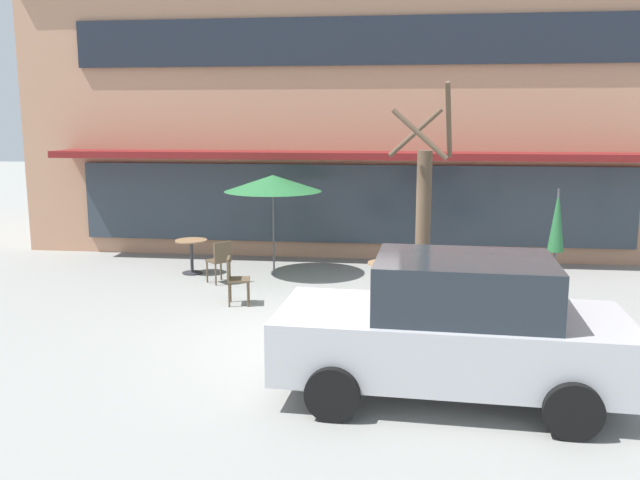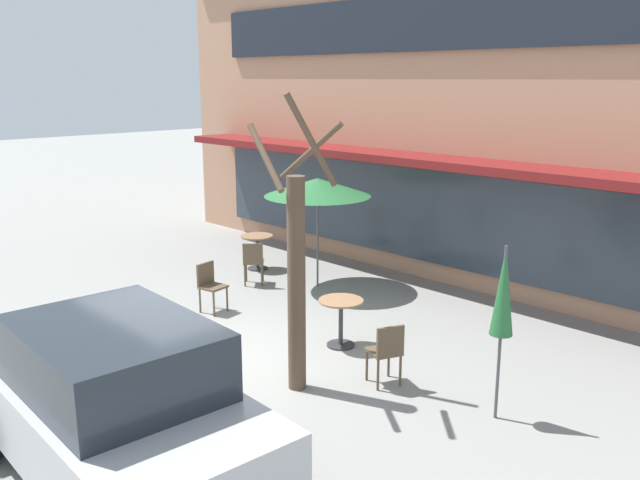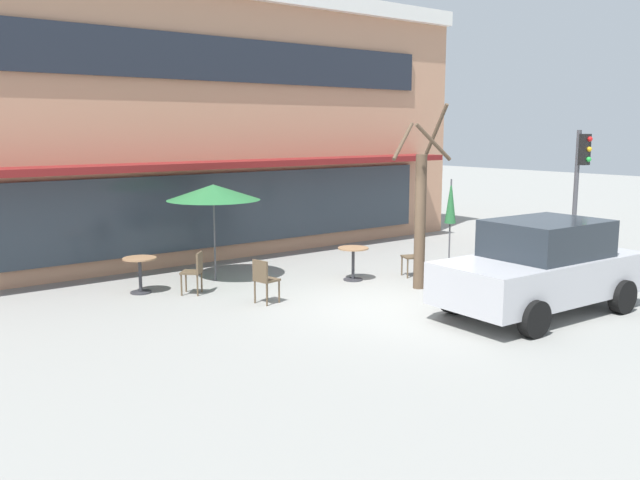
# 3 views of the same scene
# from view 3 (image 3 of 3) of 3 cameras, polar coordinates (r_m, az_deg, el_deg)

# --- Properties ---
(ground_plane) EXTENTS (80.00, 80.00, 0.00)m
(ground_plane) POSITION_cam_3_polar(r_m,az_deg,el_deg) (13.42, 5.32, -5.50)
(ground_plane) COLOR gray
(building_facade) EXTENTS (16.70, 9.10, 7.17)m
(building_facade) POSITION_cam_3_polar(r_m,az_deg,el_deg) (21.33, -13.47, 9.51)
(building_facade) COLOR tan
(building_facade) RESTS_ON ground
(cafe_table_near_wall) EXTENTS (0.70, 0.70, 0.76)m
(cafe_table_near_wall) POSITION_cam_3_polar(r_m,az_deg,el_deg) (15.45, 2.81, -1.53)
(cafe_table_near_wall) COLOR #333338
(cafe_table_near_wall) RESTS_ON ground
(cafe_table_streetside) EXTENTS (0.70, 0.70, 0.76)m
(cafe_table_streetside) POSITION_cam_3_polar(r_m,az_deg,el_deg) (14.73, -14.93, -2.38)
(cafe_table_streetside) COLOR #333338
(cafe_table_streetside) RESTS_ON ground
(patio_umbrella_green_folded) EXTENTS (0.28, 0.28, 2.20)m
(patio_umbrella_green_folded) POSITION_cam_3_polar(r_m,az_deg,el_deg) (17.16, 10.95, 3.16)
(patio_umbrella_green_folded) COLOR #4C4C51
(patio_umbrella_green_folded) RESTS_ON ground
(patio_umbrella_cream_folded) EXTENTS (2.10, 2.10, 2.20)m
(patio_umbrella_cream_folded) POSITION_cam_3_polar(r_m,az_deg,el_deg) (15.37, -8.97, 3.99)
(patio_umbrella_cream_folded) COLOR #4C4C51
(patio_umbrella_cream_folded) RESTS_ON ground
(cafe_chair_0) EXTENTS (0.47, 0.47, 0.89)m
(cafe_chair_0) POSITION_cam_3_polar(r_m,az_deg,el_deg) (13.41, -4.73, -3.19)
(cafe_chair_0) COLOR brown
(cafe_chair_0) RESTS_ON ground
(cafe_chair_1) EXTENTS (0.57, 0.57, 0.89)m
(cafe_chair_1) POSITION_cam_3_polar(r_m,az_deg,el_deg) (14.38, -10.50, -2.46)
(cafe_chair_1) COLOR brown
(cafe_chair_1) RESTS_ON ground
(cafe_chair_2) EXTENTS (0.52, 0.52, 0.89)m
(cafe_chair_2) POSITION_cam_3_polar(r_m,az_deg,el_deg) (16.00, 7.98, -1.20)
(cafe_chair_2) COLOR brown
(cafe_chair_2) RESTS_ON ground
(parked_sedan) EXTENTS (4.28, 2.18, 1.76)m
(parked_sedan) POSITION_cam_3_polar(r_m,az_deg,el_deg) (13.27, 18.15, -2.20)
(parked_sedan) COLOR #B7B7BC
(parked_sedan) RESTS_ON ground
(street_tree) EXTENTS (1.05, 1.16, 3.95)m
(street_tree) POSITION_cam_3_polar(r_m,az_deg,el_deg) (14.64, 8.46, 2.33)
(street_tree) COLOR brown
(street_tree) RESTS_ON ground
(traffic_light_pole) EXTENTS (0.26, 0.43, 3.40)m
(traffic_light_pole) POSITION_cam_3_polar(r_m,az_deg,el_deg) (18.99, 21.07, 5.31)
(traffic_light_pole) COLOR #47474C
(traffic_light_pole) RESTS_ON ground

